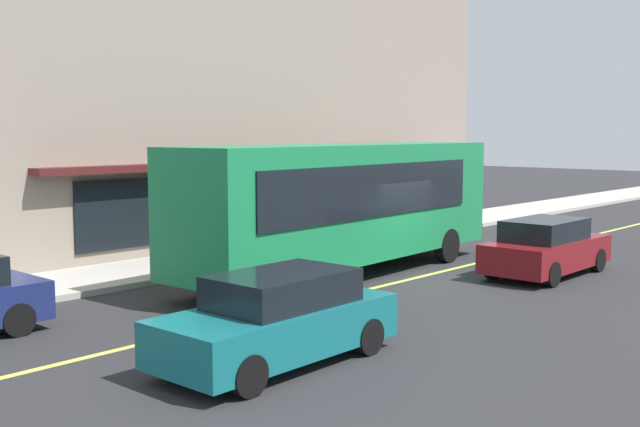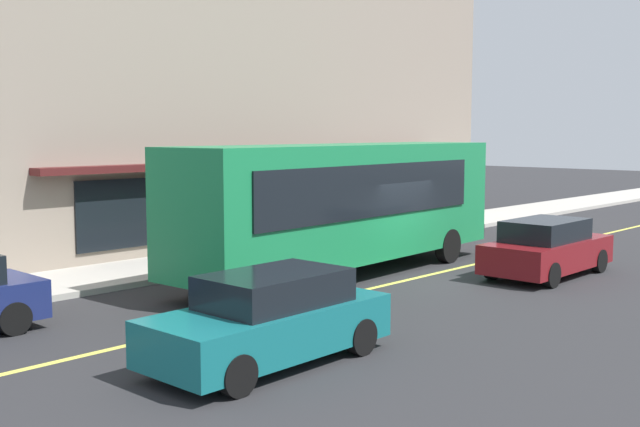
{
  "view_description": "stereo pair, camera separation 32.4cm",
  "coord_description": "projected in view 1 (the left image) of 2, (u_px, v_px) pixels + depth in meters",
  "views": [
    {
      "loc": [
        -16.51,
        -11.51,
        3.83
      ],
      "look_at": [
        -1.1,
        2.54,
        1.6
      ],
      "focal_mm": 42.98,
      "sensor_mm": 36.0,
      "label": 1
    },
    {
      "loc": [
        -16.29,
        -11.75,
        3.83
      ],
      "look_at": [
        -1.1,
        2.54,
        1.6
      ],
      "focal_mm": 42.98,
      "sensor_mm": 36.0,
      "label": 2
    }
  ],
  "objects": [
    {
      "name": "bus",
      "position": [
        345.0,
        201.0,
        20.37
      ],
      "size": [
        11.26,
        3.15,
        3.5
      ],
      "color": "#197F47",
      "rests_on": "ground"
    },
    {
      "name": "sidewalk",
      "position": [
        268.0,
        251.0,
        24.12
      ],
      "size": [
        80.0,
        3.01,
        0.15
      ],
      "primitive_type": "cube",
      "color": "#B2ADA3",
      "rests_on": "ground"
    },
    {
      "name": "car_teal",
      "position": [
        278.0,
        319.0,
        12.65
      ],
      "size": [
        4.33,
        1.92,
        1.52
      ],
      "color": "#14666B",
      "rests_on": "ground"
    },
    {
      "name": "pedestrian_mid_block",
      "position": [
        247.0,
        218.0,
        24.37
      ],
      "size": [
        0.34,
        0.34,
        1.59
      ],
      "color": "black",
      "rests_on": "sidewalk"
    },
    {
      "name": "traffic_light",
      "position": [
        320.0,
        172.0,
        24.57
      ],
      "size": [
        0.3,
        0.52,
        3.2
      ],
      "color": "#2D2D33",
      "rests_on": "sidewalk"
    },
    {
      "name": "ground",
      "position": [
        419.0,
        277.0,
        20.25
      ],
      "size": [
        120.0,
        120.0,
        0.0
      ],
      "primitive_type": "plane",
      "color": "#28282B"
    },
    {
      "name": "storefront_building",
      "position": [
        188.0,
        25.0,
        28.43
      ],
      "size": [
        24.76,
        9.35,
        15.58
      ],
      "color": "gray",
      "rests_on": "ground"
    },
    {
      "name": "lane_centre_stripe",
      "position": [
        419.0,
        277.0,
        20.25
      ],
      "size": [
        36.0,
        0.16,
        0.01
      ],
      "primitive_type": "cube",
      "color": "#D8D14C",
      "rests_on": "ground"
    },
    {
      "name": "car_maroon",
      "position": [
        546.0,
        248.0,
        20.45
      ],
      "size": [
        4.31,
        1.88,
        1.52
      ],
      "color": "maroon",
      "rests_on": "ground"
    }
  ]
}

